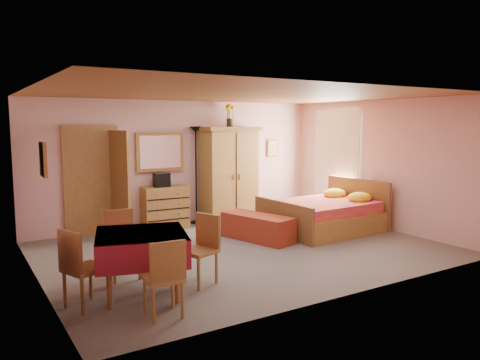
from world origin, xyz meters
TOP-DOWN VIEW (x-y plane):
  - floor at (0.00, 0.00)m, footprint 6.50×6.50m
  - ceiling at (0.00, 0.00)m, footprint 6.50×6.50m
  - wall_back at (0.00, 2.50)m, footprint 6.50×0.10m
  - wall_front at (0.00, -2.50)m, footprint 6.50×0.10m
  - wall_left at (-3.25, 0.00)m, footprint 0.10×5.00m
  - wall_right at (3.25, 0.00)m, footprint 0.10×5.00m
  - doorway at (-1.90, 2.47)m, footprint 1.06×0.12m
  - window at (3.21, 1.20)m, footprint 0.08×1.40m
  - picture_left at (-3.22, -0.60)m, footprint 0.04×0.32m
  - picture_back at (2.35, 2.47)m, footprint 0.30×0.04m
  - chest_of_drawers at (-0.50, 2.24)m, footprint 0.93×0.51m
  - wall_mirror at (-0.50, 2.45)m, footprint 1.02×0.06m
  - stereo at (-0.57, 2.22)m, footprint 0.31×0.23m
  - floor_lamp at (0.25, 2.33)m, footprint 0.35×0.35m
  - wardrobe at (0.97, 2.16)m, footprint 1.35×0.74m
  - sunflower_vase at (1.05, 2.27)m, footprint 0.21×0.21m
  - bed at (2.04, 0.33)m, footprint 2.19×1.75m
  - bench at (0.54, 0.41)m, footprint 0.87×1.49m
  - dining_table at (-2.22, -1.13)m, footprint 1.34×1.34m
  - chair_south at (-2.25, -1.88)m, footprint 0.43×0.43m
  - chair_north at (-2.22, -0.39)m, footprint 0.43×0.43m
  - chair_west at (-2.91, -1.17)m, footprint 0.55×0.55m
  - chair_east at (-1.45, -1.15)m, footprint 0.53×0.53m

SIDE VIEW (x-z plane):
  - floor at x=0.00m, z-range 0.00..0.00m
  - bench at x=0.54m, z-range 0.00..0.47m
  - dining_table at x=-2.22m, z-range 0.00..0.79m
  - chest_of_drawers at x=-0.50m, z-range 0.00..0.86m
  - chair_south at x=-2.25m, z-range 0.00..0.89m
  - chair_east at x=-1.45m, z-range 0.00..0.92m
  - chair_north at x=-2.22m, z-range 0.00..0.93m
  - chair_west at x=-2.91m, z-range 0.00..0.94m
  - bed at x=2.04m, z-range 0.00..0.98m
  - stereo at x=-0.57m, z-range 0.86..1.14m
  - doorway at x=-1.90m, z-range -0.05..2.10m
  - wardrobe at x=0.97m, z-range 0.00..2.06m
  - floor_lamp at x=0.25m, z-range 0.00..2.07m
  - wall_back at x=0.00m, z-range 0.00..2.60m
  - wall_front at x=0.00m, z-range 0.00..2.60m
  - wall_left at x=-3.25m, z-range 0.00..2.60m
  - wall_right at x=3.25m, z-range 0.00..2.60m
  - window at x=3.21m, z-range 0.48..2.42m
  - picture_back at x=2.35m, z-range 1.35..1.75m
  - wall_mirror at x=-0.50m, z-range 1.15..1.95m
  - picture_left at x=-3.22m, z-range 1.49..1.91m
  - sunflower_vase at x=1.05m, z-range 2.06..2.55m
  - ceiling at x=0.00m, z-range 2.60..2.60m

